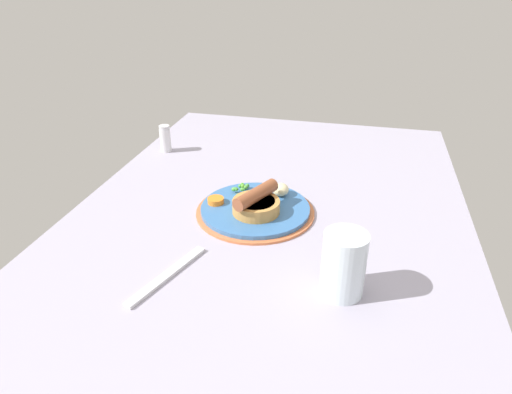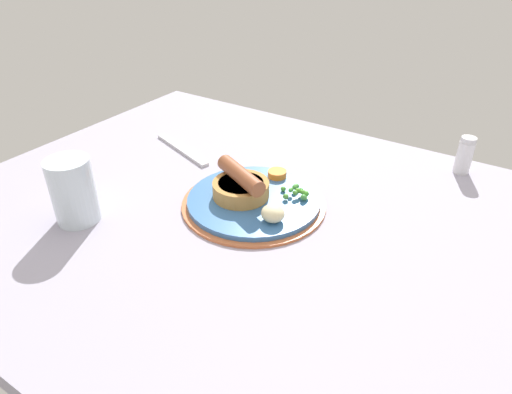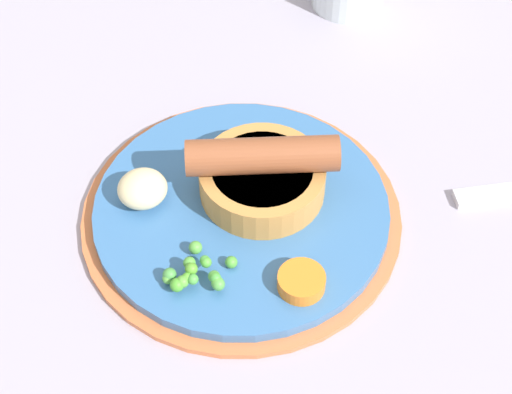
{
  "view_description": "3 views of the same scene",
  "coord_description": "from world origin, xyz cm",
  "px_view_note": "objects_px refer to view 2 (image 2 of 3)",
  "views": [
    {
      "loc": [
        83.56,
        16.02,
        49.82
      ],
      "look_at": [
        4.94,
        -2.59,
        6.7
      ],
      "focal_mm": 32.0,
      "sensor_mm": 36.0,
      "label": 1
    },
    {
      "loc": [
        -30.72,
        51.2,
        44.55
      ],
      "look_at": [
        3.13,
        -0.86,
        6.08
      ],
      "focal_mm": 32.0,
      "sensor_mm": 36.0,
      "label": 2
    },
    {
      "loc": [
        -13.13,
        -38.96,
        53.9
      ],
      "look_at": [
        5.76,
        -3.37,
        5.65
      ],
      "focal_mm": 60.0,
      "sensor_mm": 36.0,
      "label": 3
    }
  ],
  "objects_px": {
    "sausage_pudding": "(241,185)",
    "drinking_glass": "(73,191)",
    "pea_pile": "(296,191)",
    "potato_chunk_2": "(273,213)",
    "carrot_slice_2": "(277,174)",
    "dinner_plate": "(254,202)",
    "fork": "(182,149)",
    "salt_shaker": "(465,155)"
  },
  "relations": [
    {
      "from": "sausage_pudding",
      "to": "pea_pile",
      "type": "xyz_separation_m",
      "value": [
        -0.08,
        -0.05,
        -0.01
      ]
    },
    {
      "from": "pea_pile",
      "to": "sausage_pudding",
      "type": "bearing_deg",
      "value": 33.68
    },
    {
      "from": "drinking_glass",
      "to": "sausage_pudding",
      "type": "bearing_deg",
      "value": -136.22
    },
    {
      "from": "drinking_glass",
      "to": "salt_shaker",
      "type": "height_order",
      "value": "drinking_glass"
    },
    {
      "from": "dinner_plate",
      "to": "sausage_pudding",
      "type": "relative_size",
      "value": 2.15
    },
    {
      "from": "carrot_slice_2",
      "to": "drinking_glass",
      "type": "xyz_separation_m",
      "value": [
        0.21,
        0.27,
        0.03
      ]
    },
    {
      "from": "dinner_plate",
      "to": "potato_chunk_2",
      "type": "distance_m",
      "value": 0.08
    },
    {
      "from": "dinner_plate",
      "to": "sausage_pudding",
      "type": "xyz_separation_m",
      "value": [
        0.02,
        0.01,
        0.03
      ]
    },
    {
      "from": "dinner_plate",
      "to": "carrot_slice_2",
      "type": "relative_size",
      "value": 7.2
    },
    {
      "from": "dinner_plate",
      "to": "drinking_glass",
      "type": "bearing_deg",
      "value": 41.75
    },
    {
      "from": "potato_chunk_2",
      "to": "salt_shaker",
      "type": "distance_m",
      "value": 0.41
    },
    {
      "from": "fork",
      "to": "potato_chunk_2",
      "type": "bearing_deg",
      "value": 175.04
    },
    {
      "from": "sausage_pudding",
      "to": "pea_pile",
      "type": "distance_m",
      "value": 0.09
    },
    {
      "from": "pea_pile",
      "to": "salt_shaker",
      "type": "height_order",
      "value": "salt_shaker"
    },
    {
      "from": "pea_pile",
      "to": "fork",
      "type": "relative_size",
      "value": 0.3
    },
    {
      "from": "dinner_plate",
      "to": "pea_pile",
      "type": "xyz_separation_m",
      "value": [
        -0.06,
        -0.04,
        0.02
      ]
    },
    {
      "from": "pea_pile",
      "to": "carrot_slice_2",
      "type": "relative_size",
      "value": 1.6
    },
    {
      "from": "pea_pile",
      "to": "potato_chunk_2",
      "type": "xyz_separation_m",
      "value": [
        -0.01,
        0.09,
        0.0
      ]
    },
    {
      "from": "dinner_plate",
      "to": "drinking_glass",
      "type": "height_order",
      "value": "drinking_glass"
    },
    {
      "from": "sausage_pudding",
      "to": "drinking_glass",
      "type": "distance_m",
      "value": 0.26
    },
    {
      "from": "carrot_slice_2",
      "to": "salt_shaker",
      "type": "xyz_separation_m",
      "value": [
        -0.27,
        -0.23,
        0.02
      ]
    },
    {
      "from": "carrot_slice_2",
      "to": "drinking_glass",
      "type": "height_order",
      "value": "drinking_glass"
    },
    {
      "from": "pea_pile",
      "to": "salt_shaker",
      "type": "bearing_deg",
      "value": -128.51
    },
    {
      "from": "potato_chunk_2",
      "to": "carrot_slice_2",
      "type": "bearing_deg",
      "value": -62.0
    },
    {
      "from": "pea_pile",
      "to": "drinking_glass",
      "type": "xyz_separation_m",
      "value": [
        0.27,
        0.23,
        0.03
      ]
    },
    {
      "from": "carrot_slice_2",
      "to": "fork",
      "type": "relative_size",
      "value": 0.19
    },
    {
      "from": "pea_pile",
      "to": "fork",
      "type": "bearing_deg",
      "value": -9.05
    },
    {
      "from": "sausage_pudding",
      "to": "carrot_slice_2",
      "type": "height_order",
      "value": "sausage_pudding"
    },
    {
      "from": "sausage_pudding",
      "to": "dinner_plate",
      "type": "bearing_deg",
      "value": 42.3
    },
    {
      "from": "pea_pile",
      "to": "carrot_slice_2",
      "type": "distance_m",
      "value": 0.07
    },
    {
      "from": "fork",
      "to": "sausage_pudding",
      "type": "bearing_deg",
      "value": 174.41
    },
    {
      "from": "sausage_pudding",
      "to": "potato_chunk_2",
      "type": "bearing_deg",
      "value": 3.09
    },
    {
      "from": "pea_pile",
      "to": "carrot_slice_2",
      "type": "height_order",
      "value": "pea_pile"
    },
    {
      "from": "carrot_slice_2",
      "to": "drinking_glass",
      "type": "bearing_deg",
      "value": 52.66
    },
    {
      "from": "potato_chunk_2",
      "to": "drinking_glass",
      "type": "height_order",
      "value": "drinking_glass"
    },
    {
      "from": "fork",
      "to": "salt_shaker",
      "type": "bearing_deg",
      "value": -137.85
    },
    {
      "from": "dinner_plate",
      "to": "salt_shaker",
      "type": "bearing_deg",
      "value": -130.74
    },
    {
      "from": "potato_chunk_2",
      "to": "carrot_slice_2",
      "type": "distance_m",
      "value": 0.14
    },
    {
      "from": "potato_chunk_2",
      "to": "drinking_glass",
      "type": "xyz_separation_m",
      "value": [
        0.27,
        0.15,
        0.03
      ]
    },
    {
      "from": "potato_chunk_2",
      "to": "salt_shaker",
      "type": "relative_size",
      "value": 0.52
    },
    {
      "from": "sausage_pudding",
      "to": "fork",
      "type": "xyz_separation_m",
      "value": [
        0.22,
        -0.1,
        -0.03
      ]
    },
    {
      "from": "dinner_plate",
      "to": "drinking_glass",
      "type": "distance_m",
      "value": 0.29
    }
  ]
}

